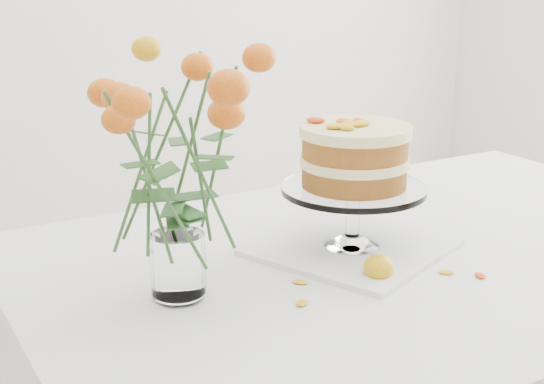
{
  "coord_description": "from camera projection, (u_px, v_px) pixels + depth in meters",
  "views": [
    {
      "loc": [
        -0.88,
        -1.03,
        1.27
      ],
      "look_at": [
        -0.28,
        0.01,
        0.9
      ],
      "focal_mm": 50.0,
      "sensor_mm": 36.0,
      "label": 1
    }
  ],
  "objects": [
    {
      "name": "stray_petal_a",
      "position": [
        386.0,
        276.0,
        1.28
      ],
      "size": [
        0.03,
        0.02,
        0.0
      ],
      "primitive_type": "ellipsoid",
      "color": "gold",
      "rests_on": "table"
    },
    {
      "name": "table",
      "position": [
        401.0,
        286.0,
        1.45
      ],
      "size": [
        1.43,
        0.93,
        0.76
      ],
      "color": "tan",
      "rests_on": "ground"
    },
    {
      "name": "napkin",
      "position": [
        352.0,
        248.0,
        1.4
      ],
      "size": [
        0.4,
        0.4,
        0.01
      ],
      "primitive_type": "cube",
      "rotation": [
        0.0,
        0.0,
        0.39
      ],
      "color": "white",
      "rests_on": "table"
    },
    {
      "name": "loose_rose_near",
      "position": [
        379.0,
        268.0,
        1.27
      ],
      "size": [
        0.09,
        0.05,
        0.04
      ],
      "rotation": [
        0.0,
        0.0,
        -0.1
      ],
      "color": "yellow",
      "rests_on": "table"
    },
    {
      "name": "stray_petal_e",
      "position": [
        302.0,
        303.0,
        1.18
      ],
      "size": [
        0.03,
        0.02,
        0.0
      ],
      "primitive_type": "ellipsoid",
      "color": "gold",
      "rests_on": "table"
    },
    {
      "name": "cake_stand",
      "position": [
        354.0,
        162.0,
        1.35
      ],
      "size": [
        0.26,
        0.26,
        0.24
      ],
      "rotation": [
        0.0,
        0.0,
        0.32
      ],
      "color": "white",
      "rests_on": "napkin"
    },
    {
      "name": "stray_petal_c",
      "position": [
        480.0,
        276.0,
        1.28
      ],
      "size": [
        0.03,
        0.02,
        0.0
      ],
      "primitive_type": "ellipsoid",
      "color": "gold",
      "rests_on": "table"
    },
    {
      "name": "stray_petal_d",
      "position": [
        300.0,
        282.0,
        1.26
      ],
      "size": [
        0.03,
        0.02,
        0.0
      ],
      "primitive_type": "ellipsoid",
      "color": "gold",
      "rests_on": "table"
    },
    {
      "name": "stray_petal_b",
      "position": [
        446.0,
        272.0,
        1.3
      ],
      "size": [
        0.03,
        0.02,
        0.0
      ],
      "primitive_type": "ellipsoid",
      "color": "gold",
      "rests_on": "table"
    },
    {
      "name": "rose_vase",
      "position": [
        173.0,
        142.0,
        1.13
      ],
      "size": [
        0.31,
        0.31,
        0.43
      ],
      "rotation": [
        0.0,
        0.0,
        -0.1
      ],
      "color": "white",
      "rests_on": "table"
    }
  ]
}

